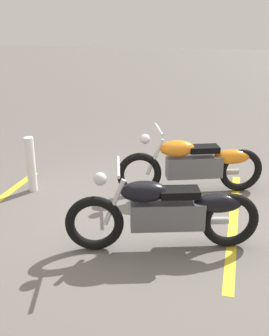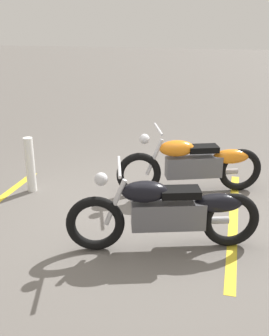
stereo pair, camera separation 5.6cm
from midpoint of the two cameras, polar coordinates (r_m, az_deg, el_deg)
The scene contains 5 objects.
ground_plane at distance 5.61m, azimuth 2.55°, elevation -6.40°, with size 60.00×60.00×0.00m, color #66605B.
motorcycle_bright_foreground at distance 6.14m, azimuth 8.73°, elevation 0.54°, with size 2.15×0.89×1.04m.
motorcycle_dark_foreground at distance 4.65m, azimuth 5.08°, elevation -6.15°, with size 2.18×0.83×1.04m.
bollard_post at distance 6.35m, azimuth -14.12°, elevation 0.49°, with size 0.14×0.14×0.86m, color white.
parking_stripe_near at distance 5.58m, azimuth 14.01°, elevation -7.20°, with size 3.20×0.12×0.01m, color yellow.
Camera 1 is at (-0.89, 4.92, 2.55)m, focal length 43.34 mm.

